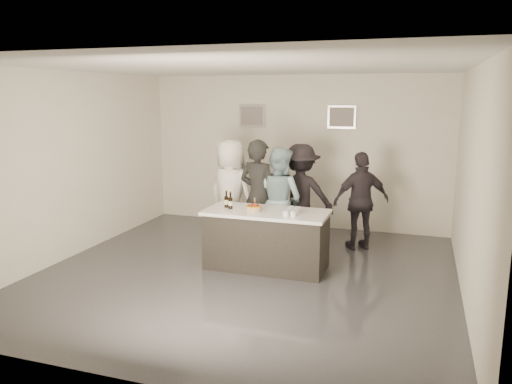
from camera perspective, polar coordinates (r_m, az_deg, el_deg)
floor at (r=7.52m, az=-1.22°, el=-9.34°), size 6.00×6.00×0.00m
ceiling at (r=7.06m, az=-1.32°, el=14.14°), size 6.00×6.00×0.00m
wall_back at (r=9.99m, az=4.55°, el=4.60°), size 6.00×0.04×3.00m
wall_front at (r=4.48m, az=-14.29°, el=-3.80°), size 6.00×0.04×3.00m
wall_left at (r=8.61m, az=-20.45°, el=2.89°), size 0.04×6.00×3.00m
wall_right at (r=6.76m, az=23.45°, el=0.59°), size 0.04×6.00×3.00m
picture_left at (r=10.15m, az=-0.43°, el=8.71°), size 0.54×0.04×0.44m
picture_right at (r=9.73m, az=9.78°, el=8.44°), size 0.54×0.04×0.44m
bar_counter at (r=7.64m, az=1.20°, el=-5.44°), size 1.86×0.86×0.90m
cake at (r=7.50m, az=-0.27°, el=-1.90°), size 0.24×0.24×0.07m
beer_bottle_a at (r=7.74m, az=-3.41°, el=-0.82°), size 0.07×0.07×0.26m
beer_bottle_b at (r=7.64m, az=-2.94°, el=-0.97°), size 0.07×0.07×0.26m
tumbler_cluster at (r=7.34m, az=4.18°, el=-2.22°), size 0.19×0.40×0.08m
candles at (r=7.32m, az=-1.90°, el=-2.51°), size 0.24×0.08×0.01m
person_main_black at (r=8.29m, az=0.26°, el=-0.52°), size 0.79×0.62×1.91m
person_main_blue at (r=8.34m, az=2.68°, el=-0.91°), size 1.07×0.97×1.78m
person_guest_left at (r=8.73m, az=-2.91°, el=-0.10°), size 1.06×0.86×1.86m
person_guest_right at (r=8.67m, az=11.94°, el=-1.01°), size 1.06×0.85×1.68m
person_guest_back at (r=8.71m, az=5.09°, el=-0.39°), size 1.26×0.87×1.79m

